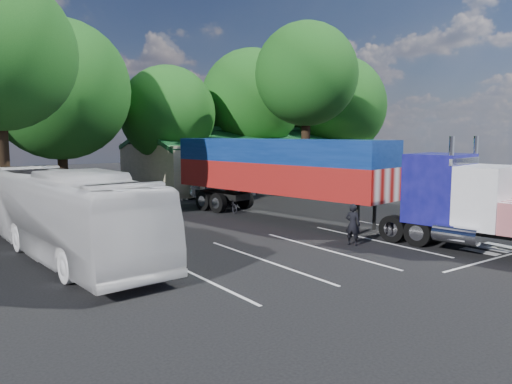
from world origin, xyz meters
TOP-DOWN VIEW (x-y plane):
  - ground at (0.00, 0.00)m, footprint 120.00×120.00m
  - event_hall at (13.74, 17.81)m, footprint 24.20×14.12m
  - tree_row_c at (-5.00, 16.20)m, footprint 10.00×10.00m
  - tree_row_d at (4.00, 17.50)m, footprint 8.00×8.00m
  - tree_row_e at (13.00, 18.00)m, footprint 9.60×9.60m
  - tree_row_f at (23.00, 16.80)m, footprint 10.40×10.40m
  - tree_near_right at (11.50, 8.50)m, footprint 8.00×8.00m
  - semi_truck at (3.82, -1.31)m, footprint 6.87×23.30m
  - woman at (1.60, -6.00)m, footprint 0.68×0.80m
  - bicycle at (2.17, 4.95)m, footprint 0.81×1.82m
  - tour_bus at (-9.25, -1.06)m, footprint 3.82×12.89m
  - silver_sedan at (5.17, 11.26)m, footprint 4.73×3.34m

SIDE VIEW (x-z plane):
  - ground at x=0.00m, z-range 0.00..0.00m
  - bicycle at x=2.17m, z-range 0.00..0.93m
  - silver_sedan at x=5.17m, z-range 0.00..1.48m
  - woman at x=1.60m, z-range 0.00..1.87m
  - tour_bus at x=-9.25m, z-range 0.00..3.54m
  - event_hall at x=13.74m, z-range -0.56..4.99m
  - semi_truck at x=3.82m, z-range 0.32..5.17m
  - tree_row_d at x=4.00m, z-range 1.28..11.88m
  - tree_row_f at x=23.00m, z-range 1.29..14.29m
  - tree_row_c at x=-5.00m, z-range 1.51..14.56m
  - tree_row_e at x=13.00m, z-range 1.64..14.54m
  - tree_near_right at x=11.50m, z-range 2.71..16.21m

